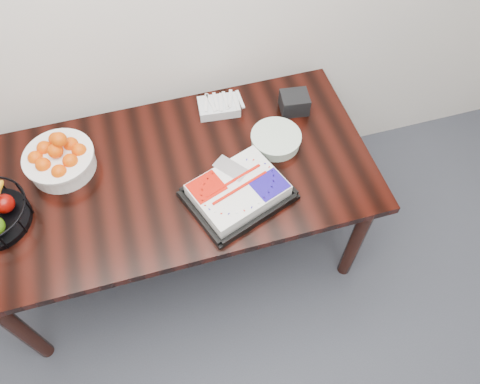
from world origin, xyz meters
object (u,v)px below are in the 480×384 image
object	(u,v)px
tangerine_bowl	(58,156)
napkin_box	(294,103)
table	(174,184)
cake_tray	(238,191)
plate_stack	(276,139)

from	to	relation	value
tangerine_bowl	napkin_box	distance (m)	1.12
table	cake_tray	bearing A→B (deg)	-38.79
napkin_box	tangerine_bowl	bearing A→B (deg)	-177.36
plate_stack	napkin_box	size ratio (longest dim) A/B	1.77
table	cake_tray	size ratio (longest dim) A/B	3.53
table	cake_tray	xyz separation A→B (m)	(0.25, -0.20, 0.13)
table	plate_stack	xyz separation A→B (m)	(0.50, 0.04, 0.11)
cake_tray	napkin_box	distance (m)	0.58
napkin_box	plate_stack	bearing A→B (deg)	-130.45
cake_tray	napkin_box	xyz separation A→B (m)	(0.40, 0.42, 0.01)
table	tangerine_bowl	size ratio (longest dim) A/B	5.82
table	napkin_box	size ratio (longest dim) A/B	13.64
cake_tray	plate_stack	size ratio (longest dim) A/B	2.18
tangerine_bowl	napkin_box	bearing A→B (deg)	2.64
table	napkin_box	bearing A→B (deg)	18.25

